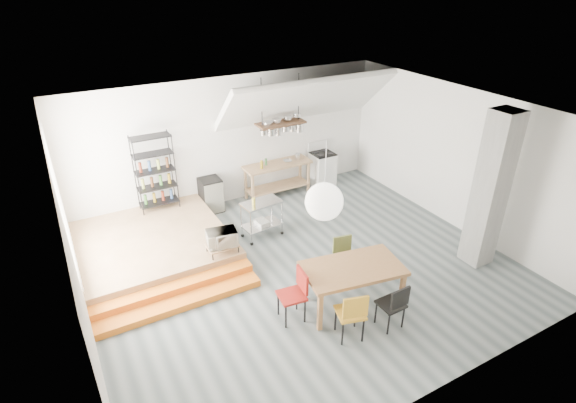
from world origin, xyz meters
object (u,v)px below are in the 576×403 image
dining_table (353,271)px  mini_fridge (211,195)px  rolling_cart (262,214)px  stove (322,168)px

dining_table → mini_fridge: (-0.93, 4.58, -0.30)m
rolling_cart → mini_fridge: bearing=102.9°
dining_table → rolling_cart: (-0.36, 2.87, -0.17)m
stove → dining_table: bearing=-117.0°
stove → mini_fridge: bearing=179.2°
stove → rolling_cart: (-2.67, -1.66, 0.08)m
dining_table → mini_fridge: 4.68m
rolling_cart → mini_fridge: size_ratio=1.07×
rolling_cart → mini_fridge: rolling_cart is taller
stove → rolling_cart: bearing=-148.2°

